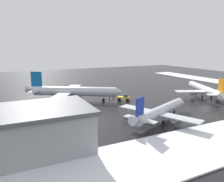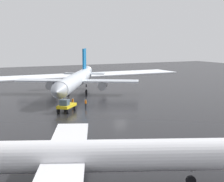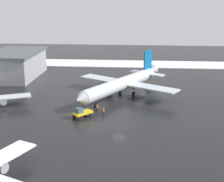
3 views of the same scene
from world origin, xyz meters
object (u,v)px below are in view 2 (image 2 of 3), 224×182
Objects in this scene: pushback_tug at (66,105)px; airplane_distant_tail at (75,81)px; ground_crew_beside_wing at (73,102)px; ground_crew_mid_apron at (86,103)px; airplane_parked_portside at (85,156)px.

airplane_distant_tail is at bearing -162.64° from pushback_tug.
ground_crew_beside_wing is at bearing -169.46° from pushback_tug.
pushback_tug is 2.85× the size of ground_crew_mid_apron.
airplane_parked_portside is at bearing -136.29° from ground_crew_beside_wing.
airplane_parked_portside reaches higher than ground_crew_mid_apron.
airplane_distant_tail is at bearing 94.14° from airplane_parked_portside.
pushback_tug is at bearing 88.46° from ground_crew_mid_apron.
airplane_parked_portside is 34.09m from pushback_tug.
pushback_tug is at bearing 97.62° from airplane_parked_portside.
pushback_tug is (17.79, -8.49, -2.37)m from airplane_distant_tail.
airplane_parked_portside is 39.56m from ground_crew_beside_wing.
ground_crew_mid_apron is (-34.97, 14.24, -2.06)m from airplane_parked_portside.
ground_crew_mid_apron is at bearing 91.46° from airplane_parked_portside.
ground_crew_beside_wing is (-4.78, 3.02, -0.31)m from pushback_tug.
airplane_distant_tail is 19.85m from pushback_tug.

